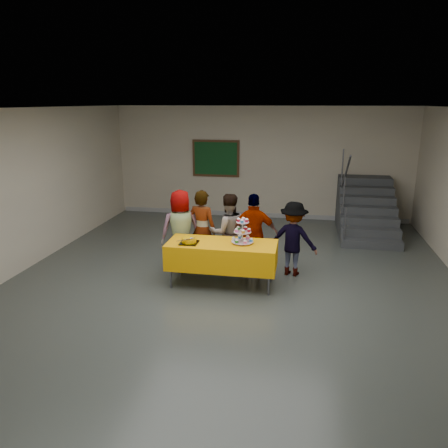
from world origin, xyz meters
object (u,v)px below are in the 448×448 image
object	(u,v)px
cupcake_stand	(242,233)
schoolchild_a	(181,230)
noticeboard	(216,158)
bear_cake	(189,240)
schoolchild_e	(293,239)
bake_table	(222,255)
schoolchild_d	(254,234)
schoolchild_b	(202,230)
schoolchild_c	(228,232)
staircase	(365,211)

from	to	relation	value
cupcake_stand	schoolchild_a	xyz separation A→B (m)	(-1.25, 0.57, -0.18)
schoolchild_a	noticeboard	xyz separation A→B (m)	(-0.17, 4.15, 0.83)
bear_cake	schoolchild_e	distance (m)	1.93
bake_table	cupcake_stand	bearing A→B (deg)	8.49
schoolchild_d	schoolchild_b	bearing A→B (deg)	-8.25
cupcake_stand	schoolchild_b	world-z (taller)	schoolchild_b
schoolchild_e	bear_cake	bearing A→B (deg)	38.26
bear_cake	schoolchild_a	distance (m)	0.82
bear_cake	schoolchild_a	world-z (taller)	schoolchild_a
schoolchild_c	schoolchild_e	distance (m)	1.22
bake_table	schoolchild_c	distance (m)	0.76
bake_table	bear_cake	xyz separation A→B (m)	(-0.55, -0.12, 0.27)
schoolchild_d	bake_table	bearing A→B (deg)	47.50
bake_table	schoolchild_c	bearing A→B (deg)	91.63
noticeboard	schoolchild_e	bearing A→B (deg)	-60.85
schoolchild_d	schoolchild_e	distance (m)	0.72
schoolchild_a	schoolchild_e	distance (m)	2.10
staircase	noticeboard	xyz separation A→B (m)	(-3.93, 0.84, 1.11)
schoolchild_c	noticeboard	distance (m)	4.25
bear_cake	bake_table	bearing A→B (deg)	12.62
schoolchild_e	staircase	xyz separation A→B (m)	(1.67, 3.22, -0.20)
cupcake_stand	schoolchild_e	size ratio (longest dim) A/B	0.32
bear_cake	schoolchild_b	world-z (taller)	schoolchild_b
schoolchild_b	schoolchild_e	xyz separation A→B (m)	(1.70, 0.02, -0.08)
cupcake_stand	schoolchild_d	xyz separation A→B (m)	(0.13, 0.61, -0.19)
schoolchild_b	schoolchild_d	bearing A→B (deg)	-168.92
noticeboard	bake_table	bearing A→B (deg)	-77.36
bake_table	staircase	distance (m)	4.86
schoolchild_c	cupcake_stand	bearing A→B (deg)	96.25
staircase	bake_table	bearing A→B (deg)	-126.06
bake_table	bear_cake	bearing A→B (deg)	-167.38
schoolchild_b	schoolchild_e	world-z (taller)	schoolchild_b
schoolchild_b	staircase	bearing A→B (deg)	-123.50
schoolchild_b	bake_table	bearing A→B (deg)	139.20
cupcake_stand	schoolchild_b	xyz separation A→B (m)	(-0.86, 0.64, -0.18)
cupcake_stand	schoolchild_d	bearing A→B (deg)	77.99
staircase	bear_cake	bearing A→B (deg)	-130.07
bake_table	bear_cake	distance (m)	0.62
staircase	noticeboard	size ratio (longest dim) A/B	1.85
bake_table	noticeboard	world-z (taller)	noticeboard
cupcake_stand	schoolchild_d	world-z (taller)	schoolchild_d
bear_cake	staircase	world-z (taller)	staircase
schoolchild_d	staircase	xyz separation A→B (m)	(2.39, 3.27, -0.27)
schoolchild_e	cupcake_stand	bearing A→B (deg)	50.58
cupcake_stand	schoolchild_a	bearing A→B (deg)	155.64
schoolchild_b	noticeboard	bearing A→B (deg)	-69.57
schoolchild_c	schoolchild_e	size ratio (longest dim) A/B	1.07
schoolchild_d	noticeboard	distance (m)	4.47
schoolchild_b	schoolchild_c	world-z (taller)	schoolchild_b
schoolchild_c	schoolchild_e	world-z (taller)	schoolchild_c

